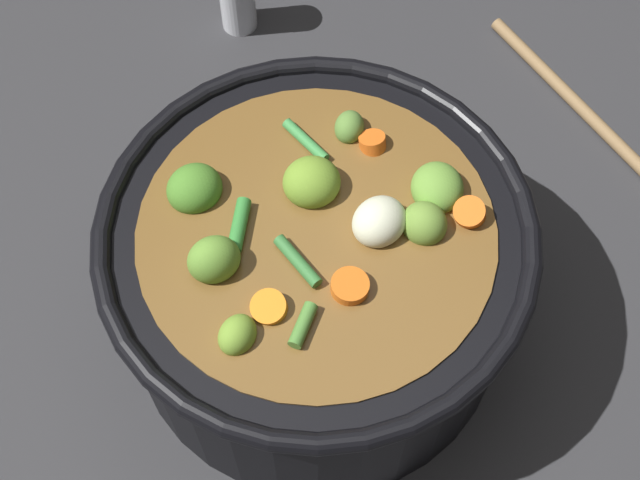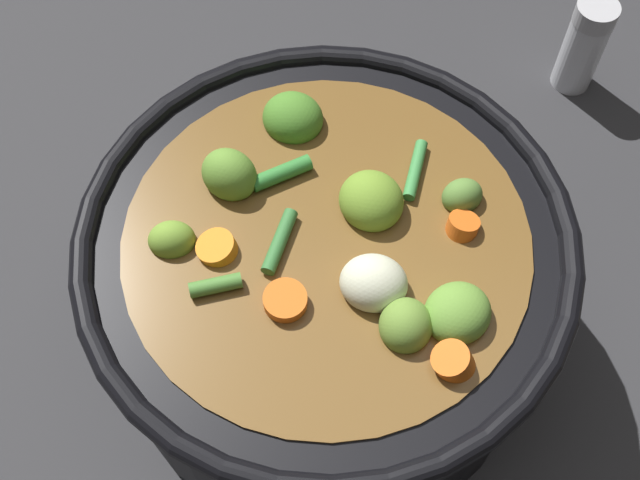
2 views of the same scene
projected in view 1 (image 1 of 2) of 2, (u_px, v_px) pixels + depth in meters
name	position (u px, v px, depth m)	size (l,w,h in m)	color
ground_plane	(317.00, 316.00, 0.77)	(1.10, 1.10, 0.00)	#2D2D30
cooking_pot	(317.00, 273.00, 0.70)	(0.33, 0.33, 0.17)	black
wooden_spoon	(632.00, 73.00, 0.89)	(0.20, 0.25, 0.01)	olive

